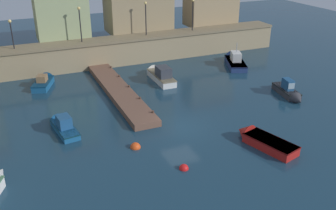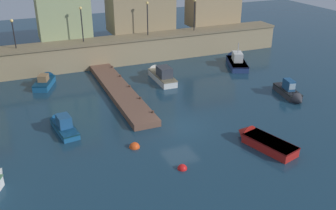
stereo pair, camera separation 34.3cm
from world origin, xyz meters
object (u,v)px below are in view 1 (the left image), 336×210
Objects in this scene: quay_lamp_3 at (193,10)px; moored_boat_1 at (289,92)px; moored_boat_0 at (159,74)px; moored_boat_6 at (62,124)px; quay_lamp_0 at (11,29)px; quay_lamp_2 at (146,13)px; moored_boat_5 at (45,81)px; mooring_buoy_0 at (184,169)px; quay_lamp_1 at (80,19)px; moored_boat_4 at (261,140)px; moored_boat_2 at (234,60)px; mooring_buoy_1 at (135,148)px.

quay_lamp_3 is 0.82× the size of moored_boat_1.
moored_boat_0 reaches higher than moored_boat_6.
moored_boat_6 is at bearing -81.13° from quay_lamp_0.
moored_boat_5 is (-12.13, -3.81, -5.00)m from quay_lamp_2.
quay_lamp_0 reaches higher than mooring_buoy_0.
quay_lamp_1 is 0.75× the size of moored_boat_4.
quay_lamp_1 is 17.57m from moored_boat_2.
quay_lamp_2 is 21.12m from mooring_buoy_1.
moored_boat_1 is 0.74× the size of moored_boat_2.
moored_boat_4 is (-8.19, -16.34, -0.10)m from moored_boat_2.
moored_boat_2 is 20.72m from moored_boat_5.
quay_lamp_1 is 7.83m from moored_boat_5.
moored_boat_5 is at bearing -141.04° from quay_lamp_1.
moored_boat_1 is at bearing -133.46° from moored_boat_0.
quay_lamp_0 is at bearing 18.17° from moored_boat_4.
moored_boat_0 reaches higher than mooring_buoy_0.
moored_boat_4 is (0.33, -21.89, -5.04)m from quay_lamp_2.
quay_lamp_3 is 7.84m from moored_boat_2.
quay_lamp_1 is 0.61× the size of moored_boat_2.
quay_lamp_3 reaches higher than moored_boat_4.
moored_boat_1 is at bearing -99.21° from moored_boat_5.
moored_boat_5 is (-20.65, 1.74, -0.06)m from moored_boat_2.
quay_lamp_3 is (13.35, -0.00, -0.01)m from quay_lamp_1.
moored_boat_2 is at bearing -73.17° from moored_boat_5.
moored_boat_6 reaches higher than moored_boat_5.
moored_boat_2 reaches higher than moored_boat_0.
moored_boat_5 is at bearing -60.39° from quay_lamp_0.
moored_boat_1 is (9.11, -8.99, -0.10)m from moored_boat_0.
quay_lamp_2 reaches higher than quay_lamp_3.
moored_boat_1 reaches higher than moored_boat_5.
moored_boat_5 is at bearing 107.40° from moored_boat_2.
moored_boat_6 is at bearing 134.34° from moored_boat_2.
mooring_buoy_1 is at bearing 151.89° from moored_boat_0.
moored_boat_1 is (1.97, -15.77, -4.92)m from quay_lamp_3.
moored_boat_5 is 15.57m from mooring_buoy_1.
moored_boat_4 is at bearing -20.45° from mooring_buoy_1.
moored_boat_4 is (-5.60, -21.89, -4.99)m from quay_lamp_3.
moored_boat_1 is (7.90, -15.77, -4.96)m from quay_lamp_2.
moored_boat_1 reaches higher than moored_boat_4.
moored_boat_1 is (22.19, -15.77, -4.48)m from quay_lamp_0.
moored_boat_1 is at bearing -161.26° from moored_boat_2.
moored_boat_5 reaches higher than mooring_buoy_0.
quay_lamp_0 is 0.50× the size of moored_boat_0.
quay_lamp_3 is 23.14m from moored_boat_4.
moored_boat_1 reaches higher than moored_boat_6.
mooring_buoy_0 is (-4.79, -15.74, -0.53)m from moored_boat_0.
quay_lamp_1 is (6.87, 0.00, 0.44)m from quay_lamp_0.
quay_lamp_2 is 0.84× the size of moored_boat_1.
mooring_buoy_0 is (-14.52, -16.97, -0.46)m from moored_boat_2.
mooring_buoy_1 is at bearing 117.63° from mooring_buoy_0.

